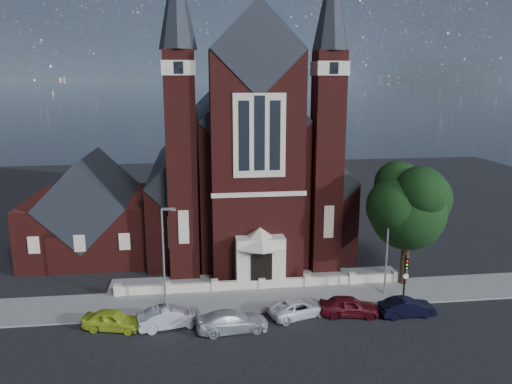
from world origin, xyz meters
TOP-DOWN VIEW (x-y plane):
  - ground at (0.00, 15.00)m, footprint 120.00×120.00m
  - pavement_strip at (0.00, 4.50)m, footprint 60.00×5.00m
  - forecourt_paving at (0.00, 8.50)m, footprint 26.00×3.00m
  - forecourt_wall at (0.00, 6.50)m, footprint 24.00×0.40m
  - church at (-0.00, 22.94)m, footprint 20.01×34.90m
  - parish_hall at (-16.00, 18.00)m, footprint 12.00×12.20m
  - street_tree at (12.60, 5.71)m, footprint 6.40×6.60m
  - street_lamp_left at (-7.91, 4.00)m, footprint 1.16×0.22m
  - street_lamp_right at (10.09, 4.00)m, footprint 1.16×0.22m
  - traffic_signal at (11.00, 2.43)m, footprint 0.28×0.42m
  - car_lime_van at (-11.56, 0.83)m, footprint 4.54×2.69m
  - car_silver_a at (-7.51, 0.66)m, footprint 4.89×2.62m
  - car_silver_b at (-3.07, -0.46)m, footprint 5.29×2.51m
  - car_white_suv at (2.15, 1.20)m, footprint 5.18×3.52m
  - car_dark_red at (5.92, 0.79)m, footprint 4.73×2.52m
  - car_navy at (10.26, 0.17)m, footprint 4.26×1.56m

SIDE VIEW (x-z plane):
  - ground at x=0.00m, z-range 0.00..0.00m
  - pavement_strip at x=0.00m, z-range -0.06..0.06m
  - forecourt_paving at x=0.00m, z-range -0.07..0.07m
  - forecourt_wall at x=0.00m, z-range -0.45..0.45m
  - car_white_suv at x=2.15m, z-range 0.00..1.32m
  - car_navy at x=10.26m, z-range 0.00..1.39m
  - car_lime_van at x=-11.56m, z-range 0.00..1.45m
  - car_silver_b at x=-3.07m, z-range 0.00..1.49m
  - car_dark_red at x=5.92m, z-range 0.00..1.53m
  - car_silver_a at x=-7.51m, z-range 0.00..1.53m
  - traffic_signal at x=11.00m, z-range 0.58..4.58m
  - parish_hall at x=-16.00m, z-range -1.11..9.13m
  - street_lamp_left at x=-7.91m, z-range 0.55..8.64m
  - street_lamp_right at x=10.09m, z-range 0.55..8.64m
  - street_tree at x=12.60m, z-range 1.61..12.31m
  - church at x=0.00m, z-range -6.41..22.79m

